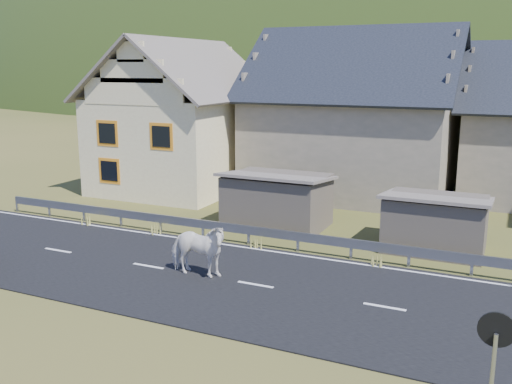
% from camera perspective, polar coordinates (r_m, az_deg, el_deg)
% --- Properties ---
extents(ground, '(160.00, 160.00, 0.00)m').
position_cam_1_polar(ground, '(17.89, -0.05, -9.37)').
color(ground, '#313E16').
rests_on(ground, ground).
extents(road, '(60.00, 7.00, 0.04)m').
position_cam_1_polar(road, '(17.88, -0.05, -9.31)').
color(road, black).
rests_on(road, ground).
extents(lane_markings, '(60.00, 6.60, 0.01)m').
position_cam_1_polar(lane_markings, '(17.87, -0.05, -9.24)').
color(lane_markings, silver).
rests_on(lane_markings, road).
extents(guardrail, '(28.10, 0.09, 0.75)m').
position_cam_1_polar(guardrail, '(20.91, 4.21, -4.51)').
color(guardrail, '#93969B').
rests_on(guardrail, ground).
extents(shed_left, '(4.30, 3.30, 2.40)m').
position_cam_1_polar(shed_left, '(24.02, 2.14, -0.93)').
color(shed_left, brown).
rests_on(shed_left, ground).
extents(shed_right, '(3.80, 2.90, 2.20)m').
position_cam_1_polar(shed_right, '(21.96, 17.48, -3.05)').
color(shed_right, brown).
rests_on(shed_right, ground).
extents(house_cream, '(7.80, 9.80, 8.30)m').
position_cam_1_polar(house_cream, '(32.04, -7.37, 8.23)').
color(house_cream, '#FFF1B6').
rests_on(house_cream, ground).
extents(house_stone_a, '(10.80, 9.80, 8.90)m').
position_cam_1_polar(house_stone_a, '(31.18, 10.03, 8.55)').
color(house_stone_a, gray).
rests_on(house_stone_a, ground).
extents(mountain, '(440.00, 280.00, 260.00)m').
position_cam_1_polar(mountain, '(196.89, 24.02, 3.57)').
color(mountain, '#243D15').
rests_on(mountain, ground).
extents(conifer_patch, '(76.00, 50.00, 28.00)m').
position_cam_1_polar(conifer_patch, '(139.59, -1.60, 12.16)').
color(conifer_patch, black).
rests_on(conifer_patch, ground).
extents(horse, '(1.05, 2.15, 1.79)m').
position_cam_1_polar(horse, '(18.38, -5.90, -5.73)').
color(horse, white).
rests_on(horse, road).
extents(traffic_mirror, '(0.66, 0.18, 2.40)m').
position_cam_1_polar(traffic_mirror, '(11.40, 22.80, -14.01)').
color(traffic_mirror, '#93969B').
rests_on(traffic_mirror, ground).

